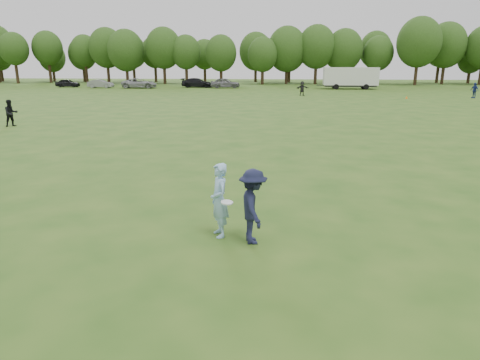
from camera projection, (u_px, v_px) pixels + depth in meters
The scene contains 15 objects.
ground at pixel (195, 246), 9.26m from camera, with size 200.00×200.00×0.00m, color #284F16.
thrower at pixel (219, 200), 9.60m from camera, with size 0.62×0.41×1.70m, color #94C1E5.
defender at pixel (253, 206), 9.24m from camera, with size 1.07×0.62×1.66m, color #181B34.
player_far_a at pixel (11, 113), 26.50m from camera, with size 0.80×0.63×1.65m, color black.
player_far_b at pixel (474, 90), 48.07m from camera, with size 1.01×0.42×1.72m, color navy.
player_far_d at pixel (302, 88), 51.59m from camera, with size 1.60×0.51×1.73m, color #252525.
car_a at pixel (68, 83), 70.05m from camera, with size 1.54×3.82×1.30m, color black.
car_b at pixel (101, 84), 67.77m from camera, with size 1.39×3.98×1.31m, color gray.
car_c at pixel (140, 83), 67.08m from camera, with size 2.50×5.42×1.51m, color #97979C.
car_d at pixel (197, 83), 69.12m from camera, with size 2.07×5.10×1.48m, color black.
car_e at pixel (225, 83), 67.35m from camera, with size 1.87×4.64×1.58m, color slate.
field_cone at pixel (407, 97), 47.38m from camera, with size 0.28×0.28×0.30m, color orange.
disc_in_play at pixel (227, 202), 9.27m from camera, with size 0.29×0.29×0.06m.
cargo_trailer at pixel (350, 77), 64.55m from camera, with size 9.00×2.75×3.20m.
treeline at pixel (287, 50), 81.20m from camera, with size 130.35×18.39×11.74m.
Camera 1 is at (1.77, -8.42, 3.83)m, focal length 32.00 mm.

